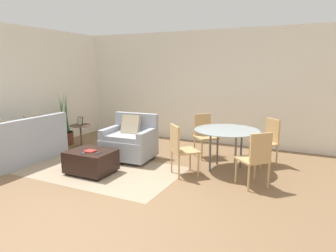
{
  "coord_description": "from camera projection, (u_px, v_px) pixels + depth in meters",
  "views": [
    {
      "loc": [
        2.72,
        -3.2,
        1.86
      ],
      "look_at": [
        0.26,
        1.9,
        0.75
      ],
      "focal_mm": 32.0,
      "sensor_mm": 36.0,
      "label": 1
    }
  ],
  "objects": [
    {
      "name": "dining_chair_far_right",
      "position": [
        268.0,
        139.0,
        5.75
      ],
      "size": [
        0.59,
        0.59,
        0.9
      ],
      "color": "tan",
      "rests_on": "ground_plane"
    },
    {
      "name": "ottoman",
      "position": [
        91.0,
        161.0,
        5.33
      ],
      "size": [
        0.79,
        0.64,
        0.41
      ],
      "color": "black",
      "rests_on": "ground_plane"
    },
    {
      "name": "picture_frame",
      "position": [
        80.0,
        121.0,
        7.05
      ],
      "size": [
        0.15,
        0.07,
        0.2
      ],
      "color": "black",
      "rests_on": "side_table"
    },
    {
      "name": "tv_remote_secondary",
      "position": [
        84.0,
        153.0,
        5.14
      ],
      "size": [
        0.1,
        0.16,
        0.01
      ],
      "color": "#333338",
      "rests_on": "ottoman"
    },
    {
      "name": "dining_table",
      "position": [
        227.0,
        134.0,
        5.42
      ],
      "size": [
        1.17,
        1.17,
        0.76
      ],
      "color": "#99A8AD",
      "rests_on": "ground_plane"
    },
    {
      "name": "potted_plant",
      "position": [
        65.0,
        133.0,
        7.35
      ],
      "size": [
        0.41,
        0.41,
        1.32
      ],
      "color": "brown",
      "rests_on": "ground_plane"
    },
    {
      "name": "dining_chair_near_left",
      "position": [
        180.0,
        147.0,
        5.16
      ],
      "size": [
        0.59,
        0.59,
        0.9
      ],
      "color": "tan",
      "rests_on": "ground_plane"
    },
    {
      "name": "ground_plane",
      "position": [
        95.0,
        198.0,
        4.35
      ],
      "size": [
        20.0,
        20.0,
        0.0
      ],
      "primitive_type": "plane",
      "color": "brown"
    },
    {
      "name": "dining_chair_far_left",
      "position": [
        204.0,
        132.0,
        6.29
      ],
      "size": [
        0.59,
        0.59,
        0.9
      ],
      "color": "tan",
      "rests_on": "ground_plane"
    },
    {
      "name": "armchair",
      "position": [
        130.0,
        142.0,
        6.13
      ],
      "size": [
        1.02,
        0.88,
        0.92
      ],
      "color": "#999EA8",
      "rests_on": "ground_plane"
    },
    {
      "name": "tv_remote_primary",
      "position": [
        98.0,
        153.0,
        5.14
      ],
      "size": [
        0.05,
        0.13,
        0.01
      ],
      "color": "#333338",
      "rests_on": "ottoman"
    },
    {
      "name": "wall_back",
      "position": [
        193.0,
        87.0,
        7.54
      ],
      "size": [
        12.0,
        0.06,
        2.75
      ],
      "color": "white",
      "rests_on": "ground_plane"
    },
    {
      "name": "book_stack",
      "position": [
        90.0,
        151.0,
        5.24
      ],
      "size": [
        0.19,
        0.18,
        0.02
      ],
      "color": "#B72D28",
      "rests_on": "ottoman"
    },
    {
      "name": "area_rug",
      "position": [
        102.0,
        170.0,
        5.5
      ],
      "size": [
        2.85,
        1.72,
        0.01
      ],
      "color": "gray",
      "rests_on": "ground_plane"
    },
    {
      "name": "side_table",
      "position": [
        81.0,
        131.0,
        7.1
      ],
      "size": [
        0.49,
        0.49,
        0.52
      ],
      "color": "#4C3828",
      "rests_on": "ground_plane"
    },
    {
      "name": "couch",
      "position": [
        13.0,
        148.0,
        5.84
      ],
      "size": [
        0.92,
        2.09,
        0.92
      ],
      "color": "#999EA8",
      "rests_on": "ground_plane"
    },
    {
      "name": "wall_left",
      "position": [
        28.0,
        90.0,
        6.71
      ],
      "size": [
        0.06,
        12.0,
        2.75
      ],
      "color": "white",
      "rests_on": "ground_plane"
    },
    {
      "name": "dining_chair_near_right",
      "position": [
        256.0,
        156.0,
        4.62
      ],
      "size": [
        0.59,
        0.59,
        0.9
      ],
      "color": "tan",
      "rests_on": "ground_plane"
    }
  ]
}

